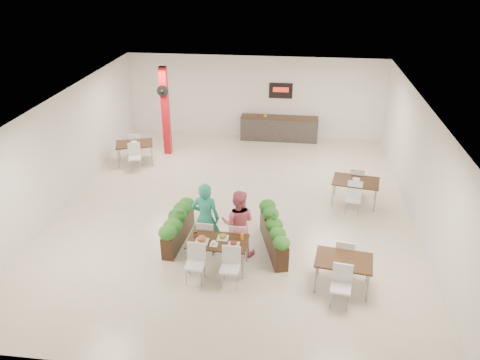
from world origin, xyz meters
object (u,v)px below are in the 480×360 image
(diner_woman, at_px, (238,223))
(side_table_a, at_px, (135,146))
(red_column, at_px, (165,111))
(diner_man, at_px, (206,218))
(planter_right, at_px, (274,232))
(service_counter, at_px, (279,128))
(side_table_b, at_px, (356,184))
(side_table_c, at_px, (343,264))
(planter_left, at_px, (178,224))
(main_table, at_px, (217,245))

(diner_woman, xyz_separation_m, side_table_a, (-4.28, 4.97, -0.23))
(red_column, xyz_separation_m, diner_man, (2.57, -5.99, -0.70))
(diner_woman, xyz_separation_m, planter_right, (0.86, 0.26, -0.36))
(service_counter, distance_m, diner_man, 7.99)
(diner_man, xyz_separation_m, planter_right, (1.66, 0.26, -0.43))
(diner_woman, bearing_deg, side_table_b, -134.40)
(side_table_c, bearing_deg, side_table_a, 146.10)
(planter_right, relative_size, side_table_a, 1.19)
(side_table_b, bearing_deg, planter_right, -120.14)
(planter_left, bearing_deg, side_table_b, 28.96)
(red_column, relative_size, main_table, 1.92)
(service_counter, bearing_deg, side_table_a, -149.61)
(service_counter, relative_size, main_table, 1.80)
(main_table, xyz_separation_m, side_table_c, (2.86, -0.38, -0.01))
(side_table_a, bearing_deg, planter_right, -60.24)
(planter_left, distance_m, side_table_a, 5.36)
(planter_left, relative_size, side_table_b, 1.14)
(planter_right, bearing_deg, diner_woman, -163.29)
(diner_woman, bearing_deg, red_column, -58.47)
(side_table_c, bearing_deg, service_counter, 109.47)
(diner_woman, bearing_deg, service_counter, -92.42)
(red_column, xyz_separation_m, side_table_c, (5.82, -7.02, -1.02))
(planter_left, xyz_separation_m, planter_right, (2.45, -0.08, 0.00))
(service_counter, xyz_separation_m, planter_right, (0.23, -7.59, 0.02))
(red_column, height_order, planter_left, red_column)
(diner_man, height_order, planter_left, diner_man)
(planter_left, bearing_deg, service_counter, 73.52)
(service_counter, bearing_deg, diner_man, -100.31)
(red_column, bearing_deg, main_table, -65.97)
(diner_man, height_order, side_table_b, diner_man)
(diner_man, xyz_separation_m, diner_woman, (0.80, 0.00, -0.08))
(red_column, bearing_deg, planter_left, -72.55)
(red_column, bearing_deg, side_table_c, -50.32)
(main_table, relative_size, diner_man, 0.89)
(service_counter, xyz_separation_m, main_table, (-1.04, -8.50, 0.14))
(main_table, distance_m, diner_woman, 0.81)
(planter_left, xyz_separation_m, side_table_b, (4.69, 2.60, 0.13))
(red_column, xyz_separation_m, planter_right, (4.23, -5.73, -1.14))
(main_table, relative_size, side_table_c, 1.00)
(diner_man, distance_m, planter_right, 1.73)
(diner_man, height_order, diner_woman, diner_man)
(service_counter, relative_size, planter_left, 1.58)
(diner_man, relative_size, diner_woman, 1.09)
(diner_man, xyz_separation_m, side_table_b, (3.90, 2.93, -0.30))
(diner_woman, bearing_deg, planter_left, -9.81)
(planter_left, bearing_deg, side_table_c, -18.72)
(service_counter, bearing_deg, side_table_c, -78.39)
(side_table_a, bearing_deg, side_table_c, -59.42)
(diner_woman, xyz_separation_m, side_table_b, (3.10, 2.93, -0.22))
(red_column, distance_m, main_table, 7.34)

